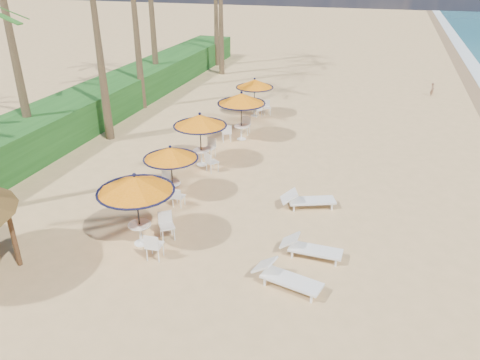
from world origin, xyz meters
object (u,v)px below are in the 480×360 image
at_px(station_1, 170,160).
at_px(station_4, 256,88).
at_px(lounger_mid, 309,248).
at_px(lounger_near, 285,277).
at_px(lounger_far, 306,200).
at_px(station_0, 138,191).
at_px(station_2, 200,127).
at_px(station_3, 241,103).

bearing_deg(station_1, station_4, 88.12).
xyz_separation_m(station_1, lounger_mid, (5.78, -2.40, -1.28)).
distance_m(lounger_near, lounger_far, 4.80).
distance_m(station_0, station_2, 6.62).
bearing_deg(lounger_near, station_4, 122.26).
height_order(lounger_near, lounger_mid, lounger_near).
height_order(station_1, lounger_far, station_1).
xyz_separation_m(station_2, station_4, (0.41, 7.67, -0.14)).
bearing_deg(station_0, station_2, 94.62).
height_order(station_0, station_4, station_0).
height_order(lounger_mid, lounger_far, lounger_far).
xyz_separation_m(station_1, lounger_far, (5.15, 0.73, -1.26)).
bearing_deg(station_4, lounger_far, -64.95).
height_order(station_1, station_4, station_4).
xyz_separation_m(station_0, lounger_far, (4.67, 4.01, -1.61)).
bearing_deg(station_3, station_4, 94.68).
bearing_deg(station_2, station_4, 86.92).
xyz_separation_m(station_0, station_2, (-0.53, 6.60, -0.15)).
relative_size(lounger_near, lounger_far, 1.01).
xyz_separation_m(station_0, station_3, (0.21, 10.26, -0.02)).
bearing_deg(station_3, station_2, -101.43).
bearing_deg(station_4, lounger_near, -71.60).
distance_m(station_1, station_2, 3.32).
distance_m(station_4, lounger_mid, 14.50).
bearing_deg(lounger_far, station_4, 93.38).
height_order(station_1, lounger_mid, station_1).
relative_size(station_2, lounger_far, 1.16).
bearing_deg(station_2, lounger_near, -53.73).
distance_m(station_2, lounger_mid, 8.30).
xyz_separation_m(station_2, station_3, (0.74, 3.66, 0.13)).
height_order(station_0, station_1, station_0).
distance_m(lounger_mid, lounger_far, 3.19).
distance_m(station_2, station_4, 7.68).
bearing_deg(station_2, station_3, 78.57).
bearing_deg(station_4, station_1, -91.88).
height_order(station_4, lounger_near, station_4).
bearing_deg(lounger_mid, station_4, 113.72).
bearing_deg(station_0, lounger_far, 40.63).
relative_size(station_0, lounger_near, 1.20).
distance_m(station_1, lounger_near, 6.85).
bearing_deg(station_1, lounger_near, -37.20).
distance_m(station_1, lounger_mid, 6.39).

